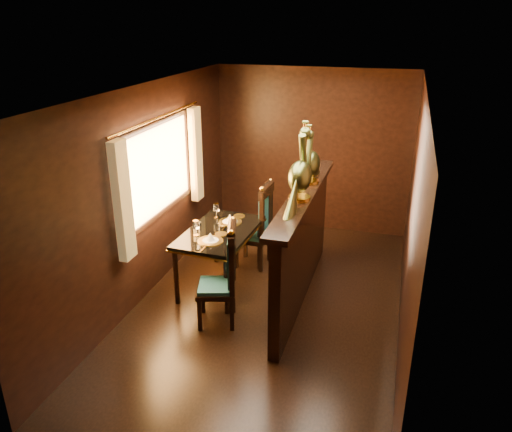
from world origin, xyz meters
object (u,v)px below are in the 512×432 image
Objects in this scene: chair_right at (261,223)px; peacock_left at (300,163)px; chair_left at (226,272)px; dining_table at (219,236)px; peacock_right at (311,153)px.

chair_right is 1.48× the size of peacock_left.
peacock_left is at bearing 17.96° from chair_left.
chair_right is (0.34, 0.66, -0.06)m from dining_table.
peacock_right is (0.00, 0.60, -0.04)m from peacock_left.
chair_right is at bearing 126.77° from peacock_left.
dining_table is 1.80× the size of peacock_right.
chair_right is 1.34m from peacock_right.
peacock_right is at bearing 20.55° from dining_table.
peacock_left is 1.11× the size of peacock_right.
chair_left is at bearing -61.71° from dining_table.
chair_left is 1.46× the size of peacock_left.
peacock_left reaches higher than chair_right.
peacock_right reaches higher than dining_table.
chair_left reaches higher than dining_table.
peacock_left is at bearing -90.00° from peacock_right.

